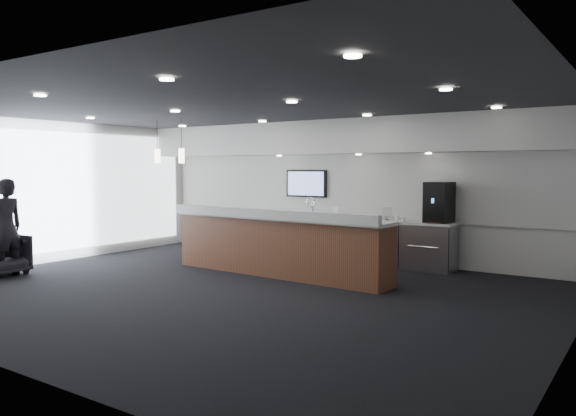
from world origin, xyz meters
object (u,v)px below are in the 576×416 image
Objects in this scene: armchair at (1,255)px; lounge_guest at (5,227)px; service_counter at (277,244)px; coffee_machine at (439,202)px.

armchair is 0.54m from lounge_guest.
armchair is (-4.25, -2.91, -0.20)m from service_counter.
lounge_guest reaches higher than service_counter.
coffee_machine is (2.35, 2.09, 0.76)m from service_counter.
service_counter is at bearing -131.94° from coffee_machine.
coffee_machine is 8.33m from armchair.
coffee_machine is 0.43× the size of lounge_guest.
coffee_machine reaches higher than armchair.
lounge_guest is (-6.47, -4.96, -0.44)m from coffee_machine.
lounge_guest is at bearing -136.20° from coffee_machine.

